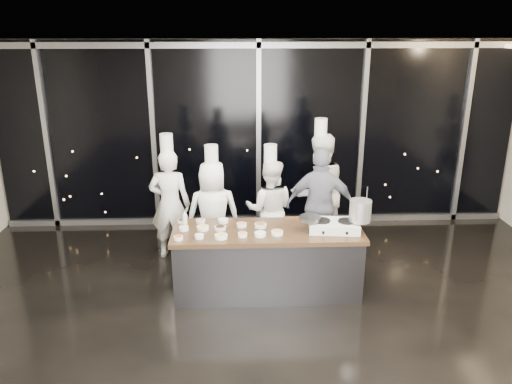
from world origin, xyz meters
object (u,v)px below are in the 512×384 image
chef_far_left (170,203)px  chef_center (270,209)px  demo_counter (267,261)px  stock_pot (360,211)px  stove (334,226)px  chef_left (213,213)px  guest (321,205)px  frying_pan (309,218)px  chef_right (318,192)px

chef_far_left → chef_center: size_ratio=1.09×
demo_counter → stock_pot: 1.38m
stove → chef_left: (-1.59, 0.91, -0.15)m
chef_center → chef_far_left: bearing=6.3°
chef_far_left → chef_left: 0.72m
chef_left → guest: chef_left is taller
chef_left → frying_pan: bearing=138.3°
chef_center → guest: size_ratio=1.02×
demo_counter → chef_left: size_ratio=1.35×
chef_center → demo_counter: bearing=93.1°
frying_pan → chef_center: (-0.43, 1.11, -0.28)m
frying_pan → chef_right: 1.43m
stove → demo_counter: bearing=-177.5°
stock_pot → chef_right: size_ratio=0.13×
demo_counter → guest: 1.36m
frying_pan → chef_right: bearing=82.1°
stove → stock_pot: size_ratio=2.45×
chef_right → chef_center: bearing=-1.5°
chef_right → frying_pan: bearing=55.3°
frying_pan → chef_center: chef_center is taller
stove → chef_far_left: bearing=158.1°
frying_pan → stock_pot: (0.64, -0.06, 0.11)m
guest → stock_pot: bearing=117.6°
demo_counter → frying_pan: frying_pan is taller
stove → guest: guest is taller
guest → demo_counter: bearing=59.7°
frying_pan → chef_far_left: chef_far_left is taller
chef_center → chef_right: chef_right is taller
demo_counter → chef_center: 1.13m
chef_far_left → chef_right: (2.27, 0.21, 0.07)m
demo_counter → stock_pot: stock_pot is taller
chef_right → stock_pot: bearing=80.9°
stock_pot → chef_far_left: (-2.57, 1.23, -0.31)m
demo_counter → chef_left: chef_left is taller
stock_pot → stove: bearing=173.6°
stove → chef_far_left: 2.55m
demo_counter → stove: 1.00m
chef_far_left → stock_pot: bearing=159.9°
demo_counter → guest: size_ratio=1.42×
chef_left → chef_center: size_ratio=1.03×
chef_center → chef_right: 0.83m
chef_right → chef_far_left: bearing=-15.6°
stock_pot → chef_center: bearing=132.5°
stove → guest: bearing=95.7°
demo_counter → stove: (0.85, -0.05, 0.51)m
chef_left → chef_center: (0.84, 0.22, -0.03)m
demo_counter → chef_left: 1.19m
stove → chef_center: size_ratio=0.38×
stove → stock_pot: (0.32, -0.04, 0.21)m
demo_counter → frying_pan: bearing=-3.3°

